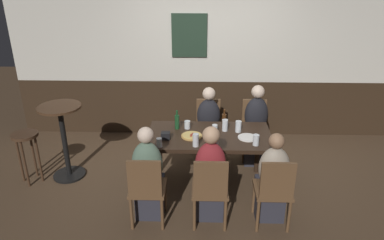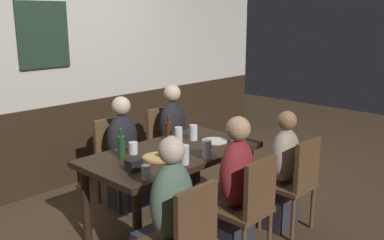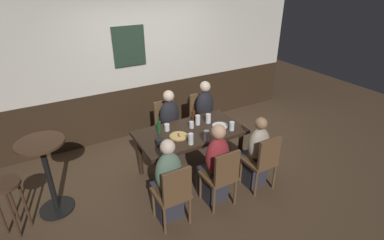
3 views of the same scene
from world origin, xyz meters
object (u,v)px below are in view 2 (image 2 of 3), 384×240
dining_table (172,160)px  highball_clear (207,151)px  chair_mid_near (248,204)px  plate_white_large (215,141)px  person_mid_far (126,161)px  tumbler_water (171,142)px  chair_mid_far (116,156)px  condiment_caddy (134,165)px  person_mid_near (232,199)px  person_right_near (279,179)px  beer_glass_tall (146,173)px  beer_glass_half (133,149)px  pint_glass_stout (236,138)px  pint_glass_amber (179,136)px  pizza (158,157)px  person_left_near (168,231)px  person_right_far (176,145)px  beer_bottle_green (121,146)px  chair_left_near (185,238)px  beer_bottle_brown (169,131)px  tumbler_short (185,156)px  chair_right_far (166,142)px  chair_right_near (295,180)px  pint_glass_pale (193,134)px

dining_table → highball_clear: size_ratio=9.98×
chair_mid_near → plate_white_large: chair_mid_near is taller
person_mid_far → tumbler_water: bearing=-83.3°
chair_mid_far → condiment_caddy: bearing=-119.2°
dining_table → person_mid_near: person_mid_near is taller
person_right_near → beer_glass_tall: 1.38m
beer_glass_half → chair_mid_far: bearing=66.1°
person_mid_far → tumbler_water: (0.07, -0.59, 0.31)m
pint_glass_stout → plate_white_large: bearing=111.6°
pint_glass_stout → pint_glass_amber: bearing=130.9°
dining_table → plate_white_large: (0.48, -0.08, 0.09)m
person_right_near → pizza: bearing=146.4°
person_left_near → pint_glass_stout: bearing=17.8°
person_right_far → person_mid_near: (-0.70, -1.35, 0.00)m
beer_bottle_green → person_mid_far: bearing=49.8°
plate_white_large → person_left_near: bearing=-153.2°
chair_left_near → pint_glass_amber: 1.36m
dining_table → beer_bottle_brown: 0.37m
person_right_far → pizza: person_right_far is taller
tumbler_water → tumbler_short: (-0.24, -0.40, 0.02)m
person_mid_far → beer_bottle_green: (-0.42, -0.50, 0.37)m
chair_right_far → person_mid_near: (-0.70, -1.51, -0.00)m
chair_mid_near → pint_glass_amber: pint_glass_amber is taller
person_mid_near → condiment_caddy: person_mid_near is taller
tumbler_short → plate_white_large: size_ratio=0.66×
dining_table → pint_glass_stout: size_ratio=11.68×
highball_clear → plate_white_large: size_ratio=0.65×
chair_right_near → pizza: size_ratio=3.29×
pint_glass_stout → beer_bottle_green: size_ratio=0.52×
chair_left_near → beer_glass_half: 1.14m
chair_mid_near → tumbler_short: bearing=108.2°
plate_white_large → tumbler_short: bearing=-159.8°
chair_mid_near → beer_glass_half: chair_mid_near is taller
pint_glass_stout → beer_glass_tall: size_ratio=1.22×
chair_mid_near → pint_glass_pale: (0.37, 0.94, 0.31)m
beer_glass_half → tumbler_short: tumbler_short is taller
person_right_near → person_mid_near: size_ratio=0.94×
tumbler_water → pizza: bearing=-153.5°
person_mid_far → beer_glass_tall: size_ratio=10.21×
chair_right_near → beer_glass_tall: bearing=159.5°
person_left_near → beer_glass_half: 1.00m
tumbler_water → person_right_near: bearing=-50.4°
person_left_near → pizza: size_ratio=4.34×
chair_mid_near → beer_bottle_green: 1.15m
beer_glass_tall → beer_glass_half: size_ratio=1.07×
person_mid_near → chair_left_near: bearing=-166.9°
highball_clear → person_right_near: bearing=-26.7°
pint_glass_amber → chair_mid_near: bearing=-101.9°
chair_right_near → beer_bottle_brown: size_ratio=3.55×
person_right_far → beer_bottle_green: size_ratio=4.54×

